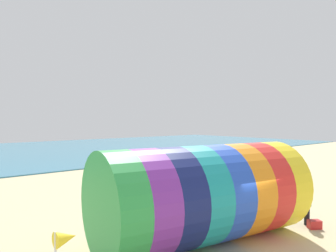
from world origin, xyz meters
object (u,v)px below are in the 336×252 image
object	(u,v)px
beach_flag	(65,243)
cooler_box	(314,224)
giant_inflatable_tube	(203,194)
kite_handler	(307,205)

from	to	relation	value
beach_flag	cooler_box	world-z (taller)	beach_flag
beach_flag	giant_inflatable_tube	bearing A→B (deg)	17.50
kite_handler	cooler_box	distance (m)	0.89
kite_handler	beach_flag	world-z (taller)	beach_flag
kite_handler	cooler_box	xyz separation A→B (m)	(-0.24, -0.45, -0.73)
beach_flag	kite_handler	bearing A→B (deg)	1.77
giant_inflatable_tube	cooler_box	world-z (taller)	giant_inflatable_tube
kite_handler	giant_inflatable_tube	bearing A→B (deg)	161.65
giant_inflatable_tube	cooler_box	bearing A→B (deg)	-23.87
beach_flag	cooler_box	size ratio (longest dim) A/B	4.68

